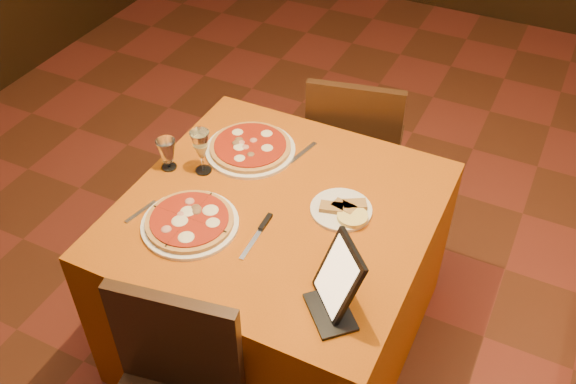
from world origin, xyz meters
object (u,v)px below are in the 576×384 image
at_px(main_table, 279,275).
at_px(pizza_near, 190,222).
at_px(tablet, 339,277).
at_px(wine_glass, 201,152).
at_px(water_glass, 167,155).
at_px(chair_main_far, 356,147).
at_px(pizza_far, 250,148).

xyz_separation_m(main_table, pizza_near, (-0.24, -0.22, 0.39)).
distance_m(pizza_near, tablet, 0.61).
height_order(wine_glass, water_glass, wine_glass).
xyz_separation_m(main_table, water_glass, (-0.49, 0.02, 0.44)).
relative_size(chair_main_far, pizza_near, 2.62).
relative_size(main_table, tablet, 4.51).
bearing_deg(main_table, wine_glass, 170.92).
distance_m(chair_main_far, water_glass, 1.01).
bearing_deg(pizza_far, pizza_near, -88.44).
bearing_deg(main_table, pizza_far, 135.32).
distance_m(pizza_near, water_glass, 0.35).
bearing_deg(pizza_far, tablet, -42.23).
distance_m(chair_main_far, pizza_near, 1.12).
height_order(pizza_near, tablet, tablet).
bearing_deg(pizza_near, pizza_far, 91.56).
bearing_deg(tablet, wine_glass, -161.14).
bearing_deg(tablet, pizza_far, -176.38).
xyz_separation_m(pizza_far, wine_glass, (-0.10, -0.19, 0.08)).
relative_size(pizza_near, water_glass, 2.67).
bearing_deg(wine_glass, pizza_near, -67.20).
xyz_separation_m(chair_main_far, water_glass, (-0.49, -0.81, 0.36)).
bearing_deg(tablet, pizza_near, -142.36).
xyz_separation_m(pizza_far, tablet, (0.61, -0.55, 0.10)).
bearing_deg(pizza_near, wine_glass, 112.80).
bearing_deg(water_glass, pizza_near, -43.65).
distance_m(pizza_near, pizza_far, 0.47).
height_order(main_table, water_glass, water_glass).
distance_m(chair_main_far, tablet, 1.26).
height_order(chair_main_far, pizza_far, chair_main_far).
bearing_deg(pizza_near, chair_main_far, 77.27).
distance_m(main_table, chair_main_far, 0.83).
bearing_deg(water_glass, main_table, -1.84).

